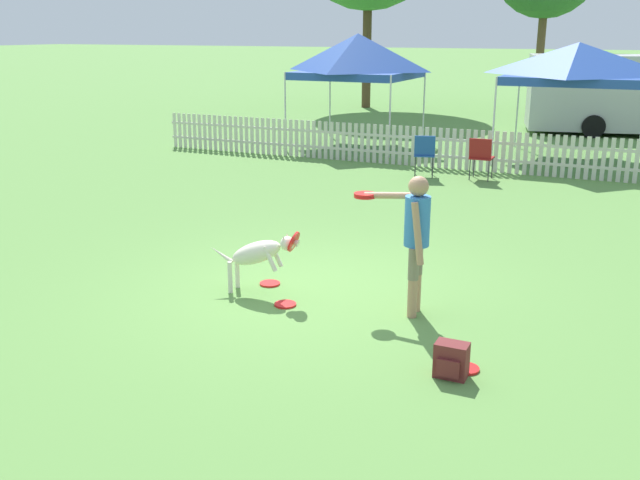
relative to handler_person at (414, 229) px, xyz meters
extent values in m
plane|color=#5B8C42|center=(-1.30, 0.23, -0.99)|extent=(240.00, 240.00, 0.00)
cylinder|color=tan|center=(0.05, -0.11, -0.77)|extent=(0.11, 0.11, 0.45)
cylinder|color=#7A705B|center=(0.05, -0.11, -0.36)|extent=(0.12, 0.12, 0.36)
cylinder|color=tan|center=(0.03, 0.09, -0.77)|extent=(0.11, 0.11, 0.45)
cylinder|color=#7A705B|center=(0.03, 0.09, -0.36)|extent=(0.12, 0.12, 0.36)
cylinder|color=#3372BF|center=(0.04, -0.01, 0.10)|extent=(0.30, 0.30, 0.56)
sphere|color=tan|center=(0.04, -0.01, 0.49)|extent=(0.22, 0.22, 0.22)
cylinder|color=tan|center=(0.11, -0.21, 0.01)|extent=(0.21, 0.16, 0.68)
cylinder|color=tan|center=(-0.31, 0.17, 0.31)|extent=(0.68, 0.09, 0.14)
cylinder|color=red|center=(-0.65, 0.18, 0.27)|extent=(0.26, 0.26, 0.02)
cylinder|color=red|center=(-0.65, 0.18, 0.30)|extent=(0.26, 0.26, 0.02)
ellipsoid|color=beige|center=(-1.91, -0.17, -0.47)|extent=(0.74, 0.34, 0.48)
ellipsoid|color=silver|center=(-1.91, -0.17, -0.52)|extent=(0.39, 0.19, 0.23)
sphere|color=beige|center=(-1.50, -0.14, -0.32)|extent=(0.17, 0.17, 0.17)
cone|color=beige|center=(-1.42, -0.13, -0.28)|extent=(0.15, 0.11, 0.13)
cylinder|color=red|center=(-1.42, -0.13, -0.28)|extent=(0.14, 0.27, 0.25)
cone|color=beige|center=(-1.53, -0.09, -0.25)|extent=(0.05, 0.05, 0.08)
cone|color=beige|center=(-1.52, -0.19, -0.25)|extent=(0.05, 0.05, 0.08)
cylinder|color=silver|center=(-2.23, -0.10, -0.79)|extent=(0.06, 0.06, 0.40)
cylinder|color=silver|center=(-2.21, -0.29, -0.79)|extent=(0.06, 0.06, 0.40)
cylinder|color=silver|center=(-1.69, -0.06, -0.50)|extent=(0.19, 0.07, 0.31)
cylinder|color=silver|center=(-1.68, -0.24, -0.50)|extent=(0.19, 0.07, 0.31)
cone|color=beige|center=(-2.38, -0.21, -0.55)|extent=(0.33, 0.09, 0.22)
cylinder|color=red|center=(-1.40, -0.39, -0.98)|extent=(0.26, 0.26, 0.02)
cylinder|color=red|center=(0.91, -1.14, -0.98)|extent=(0.26, 0.26, 0.02)
cylinder|color=red|center=(-1.91, 0.16, -0.98)|extent=(0.26, 0.26, 0.02)
cube|color=maroon|center=(0.81, -1.33, -0.82)|extent=(0.30, 0.20, 0.33)
cube|color=maroon|center=(0.81, -1.45, -0.86)|extent=(0.21, 0.04, 0.17)
cube|color=beige|center=(-1.30, 8.81, -0.71)|extent=(16.65, 0.04, 0.06)
cube|color=beige|center=(-1.30, 8.81, -0.32)|extent=(16.65, 0.04, 0.06)
cube|color=beige|center=(-9.55, 8.81, -0.53)|extent=(0.09, 0.02, 0.93)
cube|color=beige|center=(-9.39, 8.81, -0.53)|extent=(0.09, 0.02, 0.93)
cube|color=beige|center=(-9.23, 8.81, -0.53)|extent=(0.09, 0.02, 0.93)
cube|color=beige|center=(-9.06, 8.81, -0.53)|extent=(0.09, 0.02, 0.93)
cube|color=beige|center=(-8.90, 8.81, -0.53)|extent=(0.09, 0.02, 0.93)
cube|color=beige|center=(-8.74, 8.81, -0.53)|extent=(0.09, 0.02, 0.93)
cube|color=beige|center=(-8.58, 8.81, -0.53)|extent=(0.09, 0.02, 0.93)
cube|color=beige|center=(-8.42, 8.81, -0.53)|extent=(0.09, 0.02, 0.93)
cube|color=beige|center=(-8.26, 8.81, -0.53)|extent=(0.09, 0.02, 0.93)
cube|color=beige|center=(-8.09, 8.81, -0.53)|extent=(0.09, 0.02, 0.93)
cube|color=beige|center=(-7.93, 8.81, -0.53)|extent=(0.09, 0.02, 0.93)
cube|color=beige|center=(-7.77, 8.81, -0.53)|extent=(0.09, 0.02, 0.93)
cube|color=beige|center=(-7.61, 8.81, -0.53)|extent=(0.09, 0.02, 0.93)
cube|color=beige|center=(-7.45, 8.81, -0.53)|extent=(0.09, 0.02, 0.93)
cube|color=beige|center=(-7.29, 8.81, -0.53)|extent=(0.09, 0.02, 0.93)
cube|color=beige|center=(-7.12, 8.81, -0.53)|extent=(0.09, 0.02, 0.93)
cube|color=beige|center=(-6.96, 8.81, -0.53)|extent=(0.09, 0.02, 0.93)
cube|color=beige|center=(-6.80, 8.81, -0.53)|extent=(0.09, 0.02, 0.93)
cube|color=beige|center=(-6.64, 8.81, -0.53)|extent=(0.09, 0.02, 0.93)
cube|color=beige|center=(-6.48, 8.81, -0.53)|extent=(0.09, 0.02, 0.93)
cube|color=beige|center=(-6.32, 8.81, -0.53)|extent=(0.09, 0.02, 0.93)
cube|color=beige|center=(-6.15, 8.81, -0.53)|extent=(0.09, 0.02, 0.93)
cube|color=beige|center=(-5.99, 8.81, -0.53)|extent=(0.09, 0.02, 0.93)
cube|color=beige|center=(-5.83, 8.81, -0.53)|extent=(0.09, 0.02, 0.93)
cube|color=beige|center=(-5.67, 8.81, -0.53)|extent=(0.09, 0.02, 0.93)
cube|color=beige|center=(-5.51, 8.81, -0.53)|extent=(0.09, 0.02, 0.93)
cube|color=beige|center=(-5.35, 8.81, -0.53)|extent=(0.09, 0.02, 0.93)
cube|color=beige|center=(-5.18, 8.81, -0.53)|extent=(0.09, 0.02, 0.93)
cube|color=beige|center=(-5.02, 8.81, -0.53)|extent=(0.09, 0.02, 0.93)
cube|color=beige|center=(-4.86, 8.81, -0.53)|extent=(0.09, 0.02, 0.93)
cube|color=beige|center=(-4.70, 8.81, -0.53)|extent=(0.09, 0.02, 0.93)
cube|color=beige|center=(-4.54, 8.81, -0.53)|extent=(0.09, 0.02, 0.93)
cube|color=beige|center=(-4.38, 8.81, -0.53)|extent=(0.09, 0.02, 0.93)
cube|color=beige|center=(-4.21, 8.81, -0.53)|extent=(0.09, 0.02, 0.93)
cube|color=beige|center=(-4.05, 8.81, -0.53)|extent=(0.09, 0.02, 0.93)
cube|color=beige|center=(-3.89, 8.81, -0.53)|extent=(0.09, 0.02, 0.93)
cube|color=beige|center=(-3.73, 8.81, -0.53)|extent=(0.09, 0.02, 0.93)
cube|color=beige|center=(-3.57, 8.81, -0.53)|extent=(0.09, 0.02, 0.93)
cube|color=beige|center=(-3.41, 8.81, -0.53)|extent=(0.09, 0.02, 0.93)
cube|color=beige|center=(-3.24, 8.81, -0.53)|extent=(0.09, 0.02, 0.93)
cube|color=beige|center=(-3.08, 8.81, -0.53)|extent=(0.09, 0.02, 0.93)
cube|color=beige|center=(-2.92, 8.81, -0.53)|extent=(0.09, 0.02, 0.93)
cube|color=beige|center=(-2.76, 8.81, -0.53)|extent=(0.09, 0.02, 0.93)
cube|color=beige|center=(-2.60, 8.81, -0.53)|extent=(0.09, 0.02, 0.93)
cube|color=beige|center=(-2.44, 8.81, -0.53)|extent=(0.09, 0.02, 0.93)
cube|color=beige|center=(-2.27, 8.81, -0.53)|extent=(0.09, 0.02, 0.93)
cube|color=beige|center=(-2.11, 8.81, -0.53)|extent=(0.09, 0.02, 0.93)
cube|color=beige|center=(-1.95, 8.81, -0.53)|extent=(0.09, 0.02, 0.93)
cube|color=beige|center=(-1.79, 8.81, -0.53)|extent=(0.09, 0.02, 0.93)
cube|color=beige|center=(-1.63, 8.81, -0.53)|extent=(0.09, 0.02, 0.93)
cube|color=beige|center=(-1.47, 8.81, -0.53)|extent=(0.09, 0.02, 0.93)
cube|color=beige|center=(-1.30, 8.81, -0.53)|extent=(0.09, 0.02, 0.93)
cube|color=beige|center=(-1.14, 8.81, -0.53)|extent=(0.09, 0.02, 0.93)
cube|color=beige|center=(-0.98, 8.81, -0.53)|extent=(0.09, 0.02, 0.93)
cube|color=beige|center=(-0.82, 8.81, -0.53)|extent=(0.09, 0.02, 0.93)
cube|color=beige|center=(-0.66, 8.81, -0.53)|extent=(0.09, 0.02, 0.93)
cube|color=beige|center=(-0.50, 8.81, -0.53)|extent=(0.09, 0.02, 0.93)
cube|color=beige|center=(-0.33, 8.81, -0.53)|extent=(0.09, 0.02, 0.93)
cube|color=beige|center=(-0.17, 8.81, -0.53)|extent=(0.09, 0.02, 0.93)
cube|color=beige|center=(-0.01, 8.81, -0.53)|extent=(0.09, 0.02, 0.93)
cube|color=beige|center=(0.15, 8.81, -0.53)|extent=(0.09, 0.02, 0.93)
cube|color=beige|center=(0.31, 8.81, -0.53)|extent=(0.09, 0.02, 0.93)
cube|color=beige|center=(0.47, 8.81, -0.53)|extent=(0.09, 0.02, 0.93)
cube|color=beige|center=(0.64, 8.81, -0.53)|extent=(0.09, 0.02, 0.93)
cube|color=beige|center=(0.80, 8.81, -0.53)|extent=(0.09, 0.02, 0.93)
cube|color=beige|center=(0.96, 8.81, -0.53)|extent=(0.09, 0.02, 0.93)
cube|color=beige|center=(1.12, 8.81, -0.53)|extent=(0.09, 0.02, 0.93)
cube|color=beige|center=(1.28, 8.81, -0.53)|extent=(0.09, 0.02, 0.93)
cube|color=beige|center=(1.44, 8.81, -0.53)|extent=(0.09, 0.02, 0.93)
cube|color=beige|center=(1.61, 8.81, -0.53)|extent=(0.09, 0.02, 0.93)
cube|color=beige|center=(1.77, 8.81, -0.53)|extent=(0.09, 0.02, 0.93)
cube|color=beige|center=(1.93, 8.81, -0.53)|extent=(0.09, 0.02, 0.93)
cube|color=beige|center=(2.09, 8.81, -0.53)|extent=(0.09, 0.02, 0.93)
cylinder|color=#333338|center=(-0.75, 8.11, -0.76)|extent=(0.02, 0.02, 0.47)
cylinder|color=#333338|center=(-1.15, 8.11, -0.76)|extent=(0.02, 0.02, 0.47)
cylinder|color=#333338|center=(-0.74, 7.71, -0.76)|extent=(0.02, 0.02, 0.47)
cylinder|color=#333338|center=(-1.14, 7.71, -0.76)|extent=(0.02, 0.02, 0.47)
cube|color=maroon|center=(-0.95, 7.91, -0.53)|extent=(0.47, 0.47, 0.03)
cube|color=maroon|center=(-0.94, 7.70, -0.31)|extent=(0.47, 0.09, 0.44)
cylinder|color=#333338|center=(-2.03, 7.93, -0.75)|extent=(0.02, 0.02, 0.47)
cylinder|color=#333338|center=(-2.39, 7.82, -0.75)|extent=(0.02, 0.02, 0.47)
cylinder|color=#333338|center=(-1.92, 7.57, -0.75)|extent=(0.02, 0.02, 0.47)
cylinder|color=#333338|center=(-2.28, 7.46, -0.75)|extent=(0.02, 0.02, 0.47)
cube|color=#1E4799|center=(-2.16, 7.70, -0.52)|extent=(0.55, 0.55, 0.03)
cube|color=#1E4799|center=(-2.10, 7.51, -0.29)|extent=(0.45, 0.22, 0.45)
cylinder|color=silver|center=(-1.07, 9.60, 0.04)|extent=(0.04, 0.04, 2.07)
cylinder|color=silver|center=(-1.07, 12.76, 0.04)|extent=(0.04, 0.04, 2.07)
cube|color=#23479E|center=(0.51, 11.18, 0.97)|extent=(3.17, 3.17, 0.20)
pyramid|color=#23479E|center=(0.51, 11.18, 1.45)|extent=(3.17, 3.17, 0.75)
cylinder|color=silver|center=(-6.56, 9.62, 0.03)|extent=(0.04, 0.04, 2.04)
cylinder|color=silver|center=(-3.64, 9.62, 0.03)|extent=(0.04, 0.04, 2.04)
cylinder|color=silver|center=(-6.56, 12.54, 0.03)|extent=(0.04, 0.04, 2.04)
cylinder|color=silver|center=(-3.64, 12.54, 0.03)|extent=(0.04, 0.04, 2.04)
cube|color=#23479E|center=(-5.10, 11.08, 0.94)|extent=(2.92, 2.92, 0.20)
pyramid|color=#23479E|center=(-5.10, 11.08, 1.53)|extent=(2.92, 2.92, 0.97)
cube|color=#B7B7B7|center=(1.12, 16.58, 0.27)|extent=(5.30, 3.17, 2.22)
cylinder|color=black|center=(0.28, 17.51, -0.65)|extent=(0.70, 0.32, 0.68)
cylinder|color=black|center=(0.75, 15.39, -0.65)|extent=(0.70, 0.32, 0.68)
cylinder|color=#4C3823|center=(-8.56, 20.77, 1.59)|extent=(0.36, 0.36, 5.16)
cylinder|color=brown|center=(-1.82, 21.46, 1.20)|extent=(0.31, 0.31, 4.38)
camera|label=1|loc=(2.21, -7.29, 2.11)|focal=40.00mm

